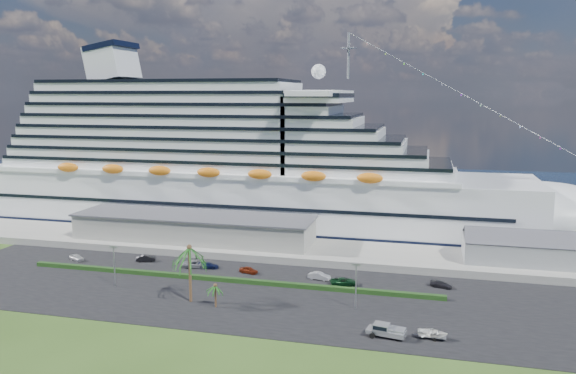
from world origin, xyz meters
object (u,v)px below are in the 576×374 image
(cruise_ship, at_px, (237,169))
(boat_trailer, at_px, (432,333))
(pickup_truck, at_px, (385,330))
(parked_car_3, at_px, (209,266))

(cruise_ship, height_order, boat_trailer, cruise_ship)
(boat_trailer, bearing_deg, cruise_ship, 129.81)
(pickup_truck, bearing_deg, parked_car_3, 147.01)
(parked_car_3, bearing_deg, cruise_ship, -0.03)
(parked_car_3, relative_size, pickup_truck, 0.69)
(parked_car_3, xyz_separation_m, boat_trailer, (47.68, -25.26, 0.37))
(cruise_ship, relative_size, pickup_truck, 30.18)
(cruise_ship, xyz_separation_m, boat_trailer, (54.83, -65.78, -15.57))
(parked_car_3, xyz_separation_m, pickup_truck, (40.49, -26.29, 0.53))
(cruise_ship, xyz_separation_m, pickup_truck, (47.64, -66.81, -15.41))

